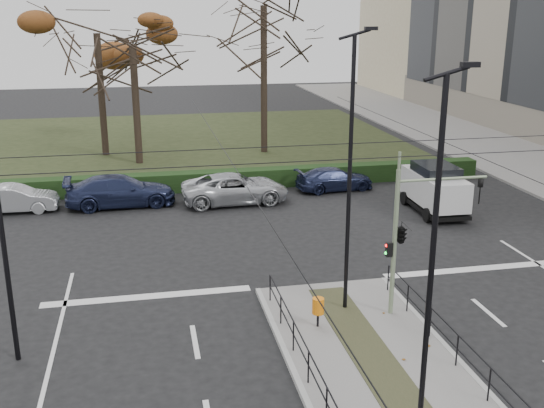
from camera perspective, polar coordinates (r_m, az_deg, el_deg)
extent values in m
plane|color=black|center=(18.36, 8.85, -13.64)|extent=(140.00, 140.00, 0.00)
cube|color=slate|center=(44.75, 20.98, 3.88)|extent=(8.00, 90.00, 0.14)
cube|color=black|center=(47.65, -11.59, 5.37)|extent=(38.00, 26.00, 0.10)
cube|color=black|center=(34.49, -11.46, 1.80)|extent=(38.00, 1.00, 1.00)
cylinder|color=black|center=(21.00, -0.17, -7.52)|extent=(0.04, 0.04, 0.90)
cylinder|color=black|center=(22.11, 10.37, -6.52)|extent=(0.04, 0.04, 0.90)
cylinder|color=black|center=(15.15, 4.96, -16.06)|extent=(0.04, 13.20, 0.04)
cylinder|color=black|center=(16.65, 19.04, -13.74)|extent=(0.04, 13.20, 0.04)
cylinder|color=black|center=(18.28, -22.79, -4.54)|extent=(0.14, 0.14, 6.00)
cylinder|color=black|center=(17.21, 8.53, 4.06)|extent=(20.00, 0.02, 0.02)
cylinder|color=black|center=(19.06, 6.50, 5.38)|extent=(20.00, 0.02, 0.02)
cylinder|color=black|center=(13.55, -1.20, -0.12)|extent=(0.02, 34.00, 0.02)
cylinder|color=gray|center=(19.81, 10.92, -3.51)|extent=(0.14, 0.14, 4.65)
cylinder|color=gray|center=(19.81, 15.07, 2.18)|extent=(2.86, 0.09, 0.09)
imported|color=black|center=(20.51, 18.11, 1.11)|extent=(0.14, 0.17, 0.81)
imported|color=black|center=(19.76, 11.50, -2.49)|extent=(0.50, 1.80, 0.72)
cube|color=black|center=(19.81, 10.46, -4.03)|extent=(0.20, 0.14, 0.45)
sphere|color=#FF0C0C|center=(19.73, 10.24, -3.69)|extent=(0.10, 0.10, 0.10)
sphere|color=#0CE533|center=(19.82, 10.20, -4.34)|extent=(0.10, 0.10, 0.10)
cylinder|color=black|center=(19.53, 4.13, -10.28)|extent=(0.07, 0.07, 0.45)
cylinder|color=orange|center=(19.33, 4.16, -9.10)|extent=(0.36, 0.36, 0.49)
cylinder|color=black|center=(13.26, 14.05, -6.29)|extent=(0.12, 0.12, 8.03)
cube|color=black|center=(12.48, 17.35, 11.84)|extent=(0.35, 0.14, 0.10)
cylinder|color=black|center=(19.37, 6.96, 2.19)|extent=(0.13, 0.13, 8.50)
cube|color=black|center=(18.92, 8.87, 15.29)|extent=(0.37, 0.15, 0.11)
imported|color=#AEB0B6|center=(32.89, -22.07, 0.44)|extent=(4.01, 1.43, 1.32)
imported|color=#1D2444|center=(32.31, -13.43, 1.16)|extent=(5.43, 2.43, 1.55)
imported|color=#AEB0B6|center=(32.01, -3.31, 1.40)|extent=(5.46, 2.68, 1.49)
cube|color=silver|center=(31.33, 14.36, 1.40)|extent=(1.90, 4.30, 1.38)
cube|color=black|center=(31.12, 14.47, 2.87)|extent=(1.71, 2.38, 0.64)
cube|color=black|center=(31.57, 14.25, -0.16)|extent=(1.94, 4.39, 0.18)
cylinder|color=black|center=(30.73, 16.83, -0.78)|extent=(0.24, 0.67, 0.66)
cylinder|color=black|center=(29.98, 13.77, -0.97)|extent=(0.24, 0.67, 0.66)
cylinder|color=black|center=(33.15, 14.69, 0.66)|extent=(0.24, 0.67, 0.66)
cylinder|color=black|center=(32.45, 11.81, 0.52)|extent=(0.24, 0.67, 0.66)
cylinder|color=black|center=(43.43, -15.04, 9.37)|extent=(0.44, 0.44, 7.86)
ellipsoid|color=#552613|center=(43.13, -15.44, 14.55)|extent=(8.45, 8.45, 4.94)
cylinder|color=black|center=(42.88, -0.73, 10.99)|extent=(0.44, 0.44, 9.56)
cylinder|color=black|center=(40.53, -12.09, 8.63)|extent=(0.44, 0.44, 7.23)
imported|color=#1D2444|center=(34.48, 5.63, 2.25)|extent=(4.39, 2.18, 1.23)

